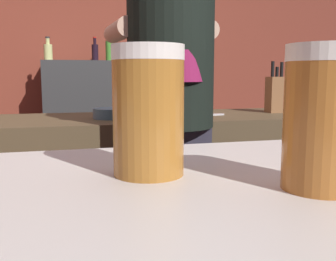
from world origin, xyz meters
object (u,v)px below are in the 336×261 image
at_px(bottle_hot_sauce, 48,51).
at_px(knife_block, 276,94).
at_px(mixing_bowl, 112,113).
at_px(bartender, 171,106).
at_px(bottle_vinegar, 95,52).
at_px(bottle_olive_oil, 109,50).
at_px(pint_glass_far, 323,118).
at_px(chefs_knife, 203,115).
at_px(pint_glass_near, 148,111).

bearing_deg(bottle_hot_sauce, knife_block, -44.52).
bearing_deg(mixing_bowl, bartender, -65.22).
xyz_separation_m(bottle_vinegar, bottle_olive_oil, (0.12, 0.00, 0.02)).
height_order(knife_block, bottle_vinegar, bottle_vinegar).
distance_m(mixing_bowl, bottle_vinegar, 1.45).
bearing_deg(mixing_bowl, pint_glass_far, -88.77).
height_order(knife_block, chefs_knife, knife_block).
xyz_separation_m(bartender, knife_block, (0.74, 0.48, 0.02)).
bearing_deg(bottle_hot_sauce, pint_glass_near, -85.64).
relative_size(knife_block, bottle_olive_oil, 1.21).
relative_size(bartender, mixing_bowl, 9.69).
bearing_deg(chefs_knife, mixing_bowl, 171.42).
relative_size(mixing_bowl, pint_glass_far, 1.23).
xyz_separation_m(bottle_hot_sauce, bottle_olive_oil, (0.48, 0.09, 0.02)).
relative_size(chefs_knife, bottle_vinegar, 1.24).
distance_m(pint_glass_near, pint_glass_far, 0.19).
xyz_separation_m(pint_glass_far, bottle_hot_sauce, (-0.37, 2.88, 0.22)).
bearing_deg(knife_block, bottle_olive_oil, 120.34).
height_order(bartender, mixing_bowl, bartender).
bearing_deg(knife_block, chefs_knife, -171.22).
distance_m(chefs_knife, pint_glass_far, 1.63).
bearing_deg(knife_block, bartender, -147.20).
xyz_separation_m(chefs_knife, bottle_hot_sauce, (-0.80, 1.32, 0.39)).
xyz_separation_m(mixing_bowl, pint_glass_far, (0.03, -1.57, 0.14)).
relative_size(knife_block, chefs_knife, 1.19).
distance_m(chefs_knife, bottle_olive_oil, 1.50).
height_order(chefs_knife, pint_glass_far, pint_glass_far).
relative_size(mixing_bowl, pint_glass_near, 1.20).
distance_m(knife_block, pint_glass_far, 1.87).
height_order(pint_glass_far, bottle_hot_sauce, bottle_hot_sauce).
relative_size(bartender, bottle_hot_sauce, 9.79).
xyz_separation_m(pint_glass_far, bottle_olive_oil, (0.12, 2.98, 0.25)).
bearing_deg(bottle_hot_sauce, bartender, -73.07).
bearing_deg(bartender, knife_block, -60.64).
distance_m(knife_block, bottle_olive_oil, 1.58).
height_order(bartender, chefs_knife, bartender).
bearing_deg(bartender, bottle_vinegar, 1.56).
xyz_separation_m(mixing_bowl, bottle_olive_oil, (0.15, 1.40, 0.39)).
distance_m(bottle_vinegar, bottle_olive_oil, 0.12).
bearing_deg(bottle_vinegar, knife_block, -55.97).
xyz_separation_m(mixing_bowl, pint_glass_near, (-0.12, -1.47, 0.15)).
xyz_separation_m(bartender, mixing_bowl, (-0.19, 0.41, -0.07)).
bearing_deg(bartender, bottle_hot_sauce, 13.50).
bearing_deg(bottle_olive_oil, bartender, -88.71).
xyz_separation_m(knife_block, bottle_vinegar, (-0.90, 1.33, 0.29)).
height_order(pint_glass_near, bottle_vinegar, bottle_vinegar).
xyz_separation_m(mixing_bowl, bottle_hot_sauce, (-0.33, 1.31, 0.37)).
relative_size(chefs_knife, pint_glass_far, 1.64).
xyz_separation_m(bottle_vinegar, bottle_hot_sauce, (-0.37, -0.09, -0.01)).
relative_size(chefs_knife, pint_glass_near, 1.60).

